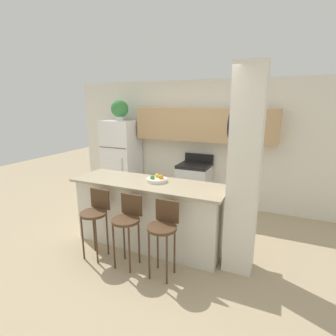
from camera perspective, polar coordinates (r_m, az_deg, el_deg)
ground_plane at (r=4.20m, az=-4.09°, el=-16.07°), size 14.00×14.00×0.00m
wall_back at (r=5.44m, az=6.43°, el=6.95°), size 5.60×0.38×2.55m
pillar_right at (r=3.28m, az=16.20°, el=-1.08°), size 0.38×0.32×2.55m
counter_bar at (r=3.97m, az=-4.21°, el=-9.83°), size 2.29×0.72×0.99m
refrigerator at (r=6.00m, az=-10.01°, el=1.89°), size 0.71×0.67×1.73m
stove_range at (r=5.39m, az=5.70°, el=-3.80°), size 0.61×0.61×1.07m
bar_stool_left at (r=3.75m, az=-15.51°, el=-9.58°), size 0.36×0.36×0.95m
bar_stool_mid at (r=3.47m, az=-8.84°, el=-11.23°), size 0.36×0.36×0.95m
bar_stool_right at (r=3.24m, az=-1.03°, el=-12.94°), size 0.36×0.36×0.95m
potted_plant_on_fridge at (r=5.87m, az=-10.48°, el=12.45°), size 0.38×0.38×0.43m
fruit_bowl at (r=3.80m, az=-2.45°, el=-2.49°), size 0.30×0.30×0.11m
trash_bin at (r=5.70m, az=-6.15°, el=-5.67°), size 0.28×0.28×0.38m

